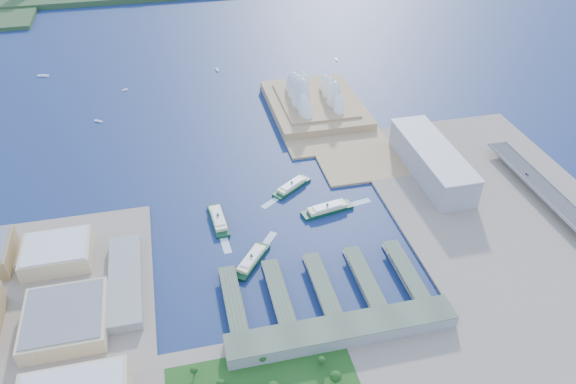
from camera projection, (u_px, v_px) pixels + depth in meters
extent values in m
plane|color=#101F4C|center=(289.00, 241.00, 585.70)|extent=(3000.00, 3000.00, 0.00)
cube|color=gray|center=(19.00, 367.00, 455.76)|extent=(220.00, 390.00, 3.00)
cube|color=gray|center=(522.00, 236.00, 589.53)|extent=(240.00, 500.00, 3.00)
cube|color=tan|center=(320.00, 114.00, 810.13)|extent=(135.00, 220.00, 3.00)
cube|color=#96969C|center=(432.00, 161.00, 672.89)|extent=(45.00, 155.00, 35.00)
cube|color=gray|center=(342.00, 331.00, 476.51)|extent=(200.00, 28.00, 12.00)
imported|color=slate|center=(527.00, 174.00, 659.35)|extent=(2.05, 5.03, 1.46)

